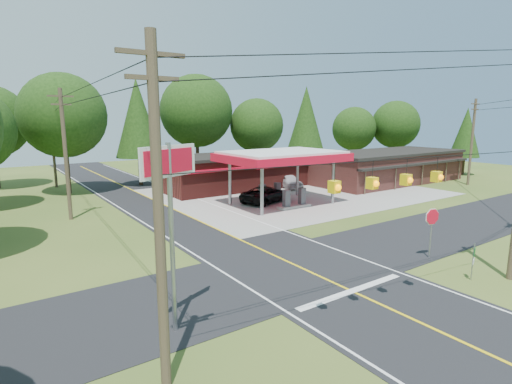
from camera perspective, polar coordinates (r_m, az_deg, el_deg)
ground at (r=21.61m, az=6.31°, el=-10.69°), size 120.00×120.00×0.00m
main_highway at (r=21.61m, az=6.31°, el=-10.67°), size 8.00×120.00×0.02m
cross_road at (r=21.61m, az=6.31°, el=-10.66°), size 70.00×7.00×0.02m
lane_center_yellow at (r=21.60m, az=6.31°, el=-10.63°), size 0.15×110.00×0.00m
gas_canopy at (r=36.08m, az=3.74°, el=4.88°), size 10.60×7.40×4.88m
convenience_store at (r=45.07m, az=-3.19°, el=3.00°), size 16.40×7.55×3.80m
strip_building at (r=52.05m, az=18.27°, el=3.49°), size 20.40×8.75×3.80m
utility_pole_near_left at (r=11.14m, az=-13.72°, el=-3.24°), size 1.80×0.30×10.00m
utility_pole_far_left at (r=33.67m, az=-25.58°, el=5.07°), size 1.80×0.30×10.00m
utility_pole_far_right at (r=53.17m, az=28.47°, el=6.46°), size 1.80×0.30×10.00m
utility_pole_north at (r=50.70m, az=-27.03°, el=5.93°), size 0.30×0.30×9.50m
overhead_beacons at (r=15.41m, az=18.68°, el=4.07°), size 17.04×2.04×1.03m
treeline_backdrop at (r=41.62m, az=-15.03°, el=9.74°), size 70.27×51.59×13.30m
suv_car at (r=37.28m, az=1.54°, el=-0.36°), size 6.77×6.77×1.53m
sedan_car at (r=45.40m, az=4.67°, el=1.59°), size 5.51×5.51×1.56m
big_stop_sign at (r=14.24m, az=-12.17°, el=-0.22°), size 2.42×1.09×6.98m
octagonal_stop_sign at (r=24.31m, az=23.85°, el=-3.74°), size 0.97×0.25×2.90m
route_sign_post at (r=22.20m, az=28.64°, el=-8.35°), size 0.37×0.16×1.88m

